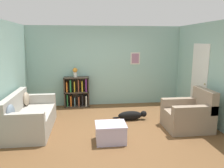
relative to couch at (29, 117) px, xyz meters
The scene contains 9 objects.
ground_plane 2.06m from the couch, ahead, with size 14.00×14.00×0.00m, color brown.
wall_back 3.05m from the couch, 45.51° to the left, with size 5.60×0.13×2.60m.
wall_right 4.67m from the couch, ahead, with size 0.16×5.00×2.60m.
couch is the anchor object (origin of this frame).
bookshelf 2.15m from the couch, 60.14° to the left, with size 0.80×0.30×0.98m.
recliner_chair 3.86m from the couch, ahead, with size 1.04×0.89×0.98m.
coffee_table 2.05m from the couch, 24.12° to the right, with size 0.64×0.52×0.41m.
dog 2.62m from the couch, ahead, with size 0.94×0.23×0.25m.
vase 2.27m from the couch, 60.69° to the left, with size 0.15×0.15×0.30m.
Camera 1 is at (-0.66, -4.96, 2.11)m, focal length 35.00 mm.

